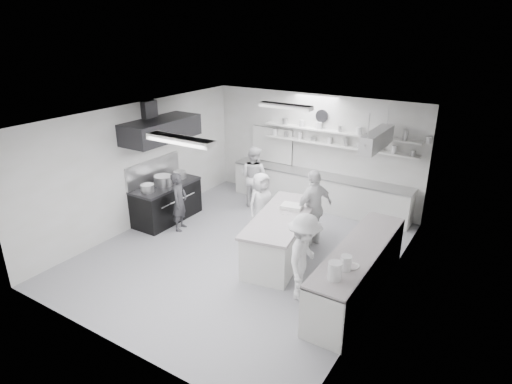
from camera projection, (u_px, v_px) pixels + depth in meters
The scene contains 27 objects.
floor at pixel (243, 252), 9.52m from camera, with size 6.00×7.00×0.02m, color gray.
ceiling at pixel (242, 117), 8.41m from camera, with size 6.00×7.00×0.02m, color white.
wall_back at pixel (314, 150), 11.72m from camera, with size 6.00×0.04×3.00m, color silver.
wall_front at pixel (108, 263), 6.20m from camera, with size 6.00×0.04×3.00m, color silver.
wall_left at pixel (140, 165), 10.44m from camera, with size 0.04×7.00×3.00m, color silver.
wall_right at pixel (386, 222), 7.48m from camera, with size 0.04×7.00×3.00m, color silver.
stove at pixel (167, 203), 10.95m from camera, with size 0.80×1.80×0.90m, color black.
exhaust_hood at pixel (161, 130), 10.25m from camera, with size 0.85×2.00×0.50m, color black.
back_counter at pixel (318, 191), 11.72m from camera, with size 5.00×0.60×0.92m, color silver.
shelf_lower at pixel (337, 145), 11.18m from camera, with size 4.20×0.26×0.04m, color silver.
shelf_upper at pixel (338, 132), 11.05m from camera, with size 4.20×0.26×0.04m, color silver.
pass_through_window at pixel (272, 145), 12.37m from camera, with size 1.30×0.04×1.00m, color black.
wall_clock at pixel (322, 116), 11.24m from camera, with size 0.32×0.32×0.05m, color silver.
right_counter at pixel (358, 272), 7.87m from camera, with size 0.74×3.30×0.94m, color silver.
pot_rack at pixel (377, 139), 9.57m from camera, with size 0.30×1.60×0.40m, color #A9A9A9.
light_fixture_front at pixel (180, 140), 7.02m from camera, with size 1.30×0.25×0.10m, color silver.
light_fixture_rear at pixel (286, 106), 9.85m from camera, with size 1.30×0.25×0.10m, color silver.
prep_island at pixel (282, 237), 9.20m from camera, with size 0.93×2.49×0.92m, color silver.
stove_pot at pixel (163, 181), 10.68m from camera, with size 0.46×0.46×0.29m, color #A9A9A9.
cook_stove at pixel (179, 202), 10.33m from camera, with size 0.53×0.34×1.44m, color #2E2E31.
cook_back at pixel (254, 177), 11.65m from camera, with size 0.82×0.64×1.68m, color silver.
cook_island_left at pixel (261, 203), 10.20m from camera, with size 0.73×0.47×1.49m, color silver.
cook_island_right at pixel (314, 208), 9.57m from camera, with size 1.04×0.43×1.77m, color silver.
cook_right at pixel (304, 258), 7.65m from camera, with size 1.07×0.62×1.66m, color silver.
bowl_island_a at pixel (286, 214), 9.14m from camera, with size 0.23×0.23×0.06m, color #A9A9A9.
bowl_island_b at pixel (282, 209), 9.36m from camera, with size 0.19×0.19×0.06m, color silver.
bowl_right at pixel (352, 267), 7.10m from camera, with size 0.24×0.24×0.06m, color silver.
Camera 1 is at (4.68, -6.94, 4.72)m, focal length 30.26 mm.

